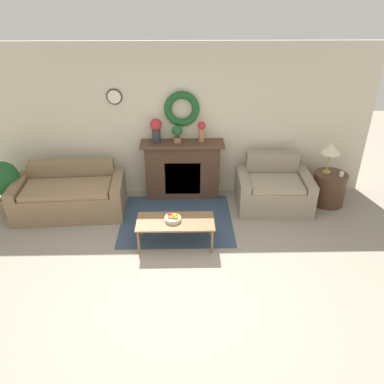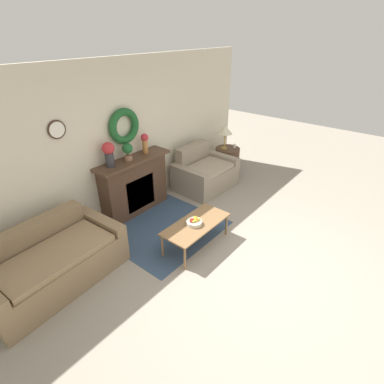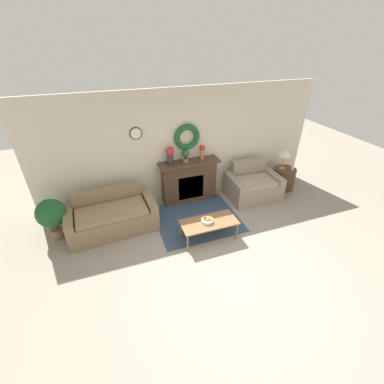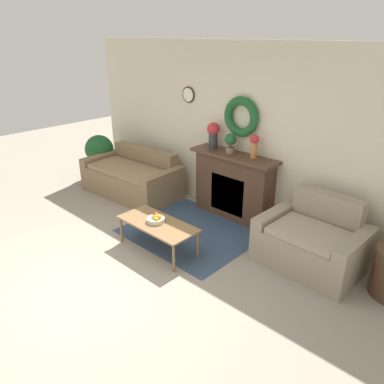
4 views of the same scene
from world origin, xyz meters
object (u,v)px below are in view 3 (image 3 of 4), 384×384
Objects in this scene: couch_left at (112,216)px; potted_plant_floor_by_couch at (51,214)px; fireplace at (189,181)px; mug at (292,168)px; vase_on_mantel_left at (170,154)px; vase_on_mantel_right at (202,151)px; side_table_by_loveseat at (284,178)px; potted_plant_on_mantel at (186,155)px; table_lamp at (285,153)px; loveseat_right at (253,185)px; fruit_bowl at (207,220)px; coffee_table at (209,223)px.

potted_plant_floor_by_couch is at bearing 173.08° from couch_left.
mug is (2.74, -0.43, 0.08)m from fireplace.
vase_on_mantel_right is at bearing 0.00° from vase_on_mantel_left.
side_table_by_loveseat is 1.38× the size of vase_on_mantel_left.
potted_plant_on_mantel is at bearing -170.27° from fireplace.
table_lamp is (2.54, -0.27, 0.48)m from fireplace.
loveseat_right reaches higher than mug.
table_lamp is at bearing -5.32° from vase_on_mantel_left.
couch_left reaches higher than fruit_bowl.
fireplace is at bearing -0.71° from vase_on_mantel_left.
loveseat_right is at bearing -14.58° from fireplace.
vase_on_mantel_left reaches higher than couch_left.
potted_plant_on_mantel reaches higher than side_table_by_loveseat.
fruit_bowl is 1.80m from vase_on_mantel_right.
couch_left is 2.09m from coffee_table.
vase_on_mantel_right is (-2.40, 0.44, 0.66)m from mug.
table_lamp is 1.51× the size of vase_on_mantel_right.
fireplace is at bearing 86.03° from coffee_table.
potted_plant_on_mantel is at bearing 89.17° from coffee_table.
coffee_table is (1.82, -1.02, 0.07)m from couch_left.
mug is at bearing 0.23° from potted_plant_floor_by_couch.
vase_on_mantel_left is at bearing 101.12° from fruit_bowl.
side_table_by_loveseat is 5.67m from potted_plant_floor_by_couch.
loveseat_right is 1.19m from table_lamp.
loveseat_right is 2.30m from vase_on_mantel_left.
couch_left is 4.54m from side_table_by_loveseat.
fruit_bowl is 3.10m from potted_plant_floor_by_couch.
fireplace is at bearing 84.59° from fruit_bowl.
side_table_by_loveseat is at bearing -6.68° from potted_plant_on_mantel.
vase_on_mantel_right is (-2.20, 0.28, 0.26)m from table_lamp.
fireplace is 4.04× the size of vase_on_mantel_right.
loveseat_right is at bearing 32.76° from fruit_bowl.
coffee_table is at bearing -144.83° from loveseat_right.
fireplace is 3.50× the size of vase_on_mantel_left.
vase_on_mantel_left is 0.46× the size of potted_plant_floor_by_couch.
coffee_table is 2.09× the size of table_lamp.
potted_plant_on_mantel is (0.36, -0.02, -0.07)m from vase_on_mantel_left.
fruit_bowl is 3.01m from side_table_by_loveseat.
fireplace is 17.51× the size of mug.
coffee_table is at bearing -20.17° from potted_plant_floor_by_couch.
vase_on_mantel_left is at bearing 179.29° from fireplace.
mug is at bearing -7.80° from vase_on_mantel_left.
loveseat_right is at bearing 0.50° from potted_plant_floor_by_couch.
fireplace is 1.55m from coffee_table.
side_table_by_loveseat is at bearing -7.21° from fireplace.
couch_left is 6.09× the size of potted_plant_on_mantel.
fruit_bowl is at bearing -20.30° from potted_plant_floor_by_couch.
mug is at bearing 21.24° from coffee_table.
potted_plant_on_mantel reaches higher than couch_left.
vase_on_mantel_right is 3.49m from potted_plant_floor_by_couch.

